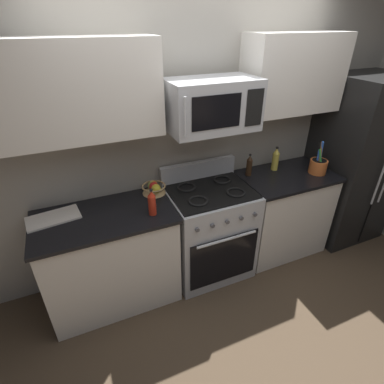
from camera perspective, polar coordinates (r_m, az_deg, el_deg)
The scene contains 16 objects.
ground_plane at distance 2.88m, azimuth 9.15°, elevation -22.13°, with size 16.00×16.00×0.00m, color #473828.
wall_back at distance 2.84m, azimuth 0.39°, elevation 10.39°, with size 8.00×0.10×2.60m, color #9E998E.
counter_left at distance 2.75m, azimuth -15.08°, elevation -12.16°, with size 1.11×0.62×0.91m.
range_oven at distance 2.94m, azimuth 3.30°, elevation -7.34°, with size 0.76×0.66×1.09m.
counter_right at distance 3.36m, azimuth 16.60°, elevation -3.76°, with size 0.94×0.62×0.91m.
refrigerator at distance 3.74m, azimuth 28.40°, elevation 5.08°, with size 0.78×0.73×1.80m.
microwave at distance 2.43m, azimuth 3.86°, elevation 16.22°, with size 0.71×0.44×0.39m.
upper_cabinets_left at distance 2.27m, azimuth -20.73°, elevation 17.51°, with size 1.10×0.34×0.66m.
upper_cabinets_right at distance 2.98m, azimuth 18.78°, elevation 20.49°, with size 0.93×0.34×0.66m.
utensil_crock at distance 3.25m, azimuth 22.90°, elevation 4.66°, with size 0.17×0.17×0.34m.
fruit_basket at distance 2.68m, azimuth -7.27°, elevation 0.76°, with size 0.21×0.21×0.11m.
apple_loose at distance 2.67m, azimuth -7.13°, elevation 0.40°, with size 0.07×0.07×0.07m, color red.
cutting_board at distance 2.58m, azimuth -24.91°, elevation -4.48°, with size 0.39×0.21×0.02m, color silver.
bottle_hot_sauce at distance 2.36m, azimuth -7.63°, elevation -2.08°, with size 0.06×0.06×0.23m.
bottle_oil at distance 3.17m, azimuth 15.61°, elevation 6.00°, with size 0.07×0.07×0.25m.
bottle_soy at distance 2.99m, azimuth 10.84°, elevation 4.96°, with size 0.06×0.06×0.22m.
Camera 1 is at (-1.07, -1.42, 2.26)m, focal length 28.01 mm.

